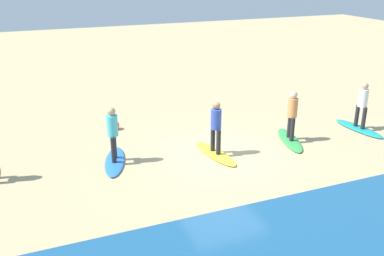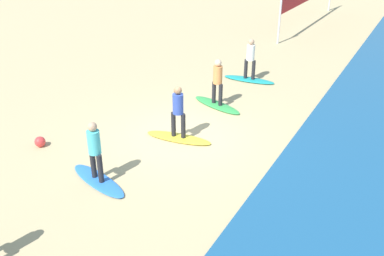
{
  "view_description": "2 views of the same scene",
  "coord_description": "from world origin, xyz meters",
  "views": [
    {
      "loc": [
        5.47,
        11.01,
        5.57
      ],
      "look_at": [
        1.13,
        0.35,
        1.17
      ],
      "focal_mm": 40.55,
      "sensor_mm": 36.0,
      "label": 1
    },
    {
      "loc": [
        10.36,
        6.11,
        6.49
      ],
      "look_at": [
        1.24,
        1.01,
        1.12
      ],
      "focal_mm": 41.37,
      "sensor_mm": 36.0,
      "label": 2
    }
  ],
  "objects": [
    {
      "name": "surfboard_teal",
      "position": [
        -5.47,
        -0.1,
        0.04
      ],
      "size": [
        0.73,
        2.14,
        0.09
      ],
      "primitive_type": "ellipsoid",
      "rotation": [
        0.0,
        0.0,
        1.65
      ],
      "color": "teal",
      "rests_on": "ground"
    },
    {
      "name": "surfboard_yellow",
      "position": [
        0.19,
        -0.06,
        0.04
      ],
      "size": [
        0.84,
        2.16,
        0.09
      ],
      "primitive_type": "ellipsoid",
      "rotation": [
        0.0,
        0.0,
        1.71
      ],
      "color": "yellow",
      "rests_on": "ground"
    },
    {
      "name": "surfer_yellow",
      "position": [
        0.19,
        -0.06,
        1.04
      ],
      "size": [
        0.32,
        0.46,
        1.64
      ],
      "color": "#232328",
      "rests_on": "surfboard_yellow"
    },
    {
      "name": "ground_plane",
      "position": [
        0.0,
        0.0,
        0.0
      ],
      "size": [
        60.0,
        60.0,
        0.0
      ],
      "primitive_type": "plane",
      "color": "tan"
    },
    {
      "name": "surfboard_blue",
      "position": [
        3.2,
        -0.68,
        0.04
      ],
      "size": [
        1.13,
        2.17,
        0.09
      ],
      "primitive_type": "ellipsoid",
      "rotation": [
        0.0,
        0.0,
        1.28
      ],
      "color": "blue",
      "rests_on": "ground"
    },
    {
      "name": "surfboard_green",
      "position": [
        -2.58,
        -0.12,
        0.04
      ],
      "size": [
        1.17,
        2.17,
        0.09
      ],
      "primitive_type": "ellipsoid",
      "rotation": [
        0.0,
        0.0,
        1.27
      ],
      "color": "green",
      "rests_on": "ground"
    },
    {
      "name": "surfer_green",
      "position": [
        -2.58,
        -0.12,
        1.04
      ],
      "size": [
        0.32,
        0.45,
        1.64
      ],
      "color": "#232328",
      "rests_on": "surfboard_green"
    },
    {
      "name": "surfer_teal",
      "position": [
        -5.47,
        -0.1,
        1.04
      ],
      "size": [
        0.32,
        0.46,
        1.64
      ],
      "color": "#232328",
      "rests_on": "surfboard_teal"
    },
    {
      "name": "beach_ball",
      "position": [
        2.58,
        -3.4,
        0.16
      ],
      "size": [
        0.32,
        0.32,
        0.32
      ],
      "primitive_type": "sphere",
      "color": "#E53838",
      "rests_on": "ground"
    },
    {
      "name": "surfer_blue",
      "position": [
        3.2,
        -0.68,
        1.04
      ],
      "size": [
        0.32,
        0.45,
        1.64
      ],
      "color": "#232328",
      "rests_on": "surfboard_blue"
    }
  ]
}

